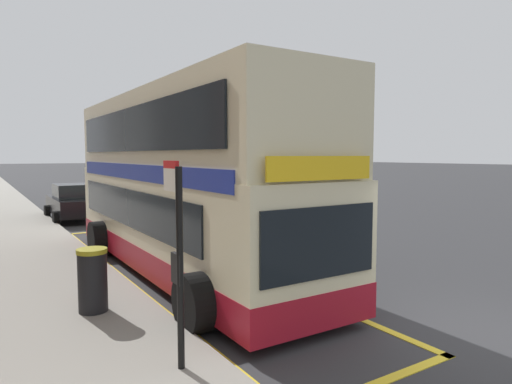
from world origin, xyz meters
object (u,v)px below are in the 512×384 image
parked_car_black_behind (74,202)px  litter_bin (93,280)px  bus_stop_sign (177,247)px  parked_car_black_distant (128,179)px  double_decker_bus (182,189)px

parked_car_black_behind → litter_bin: 13.19m
bus_stop_sign → parked_car_black_distant: bearing=74.7°
parked_car_black_distant → parked_car_black_behind: bearing=-115.3°
parked_car_black_distant → parked_car_black_behind: 19.73m
parked_car_black_distant → litter_bin: bearing=-109.6°
bus_stop_sign → parked_car_black_behind: (1.54, 15.77, -0.93)m
double_decker_bus → parked_car_black_behind: (-0.62, 10.81, -1.26)m
double_decker_bus → parked_car_black_distant: 29.83m
parked_car_black_distant → litter_bin: parked_car_black_distant is taller
double_decker_bus → bus_stop_sign: (-2.16, -4.97, -0.34)m
bus_stop_sign → double_decker_bus: bearing=66.5°
bus_stop_sign → parked_car_black_distant: size_ratio=0.64×
double_decker_bus → parked_car_black_distant: size_ratio=2.51×
double_decker_bus → parked_car_black_behind: bearing=93.3°
double_decker_bus → litter_bin: double_decker_bus is taller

